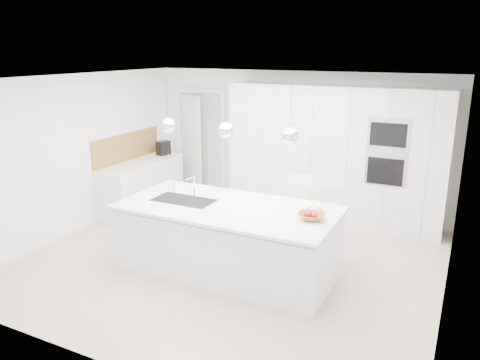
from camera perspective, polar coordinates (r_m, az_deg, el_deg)
The scene contains 27 objects.
floor at distance 6.66m, azimuth -1.17°, elevation -9.78°, with size 5.50×5.50×0.00m, color #C1AC98.
wall_back at distance 8.46m, azimuth 6.69°, elevation 4.60°, with size 5.50×5.50×0.00m, color white.
wall_left at distance 7.86m, azimuth -19.31°, elevation 2.95°, with size 5.00×5.00×0.00m, color white.
ceiling at distance 6.02m, azimuth -1.30°, elevation 12.22°, with size 5.50×5.50×0.00m, color white.
tall_cabinets at distance 7.97m, azimuth 11.34°, elevation 2.97°, with size 3.60×0.60×2.30m, color white.
oven_stack at distance 7.45m, azimuth 17.46°, elevation 3.24°, with size 0.62×0.04×1.05m, color #A5A5A8, non-canonical shape.
doorway_frame at distance 9.31m, azimuth -4.79°, elevation 4.26°, with size 1.11×0.08×2.13m, color white, non-canonical shape.
hallway_door at distance 9.40m, azimuth -6.26°, elevation 4.21°, with size 0.82×0.04×2.00m, color white.
radiator at distance 9.18m, azimuth -3.09°, elevation 3.01°, with size 0.32×0.04×1.40m, color white, non-canonical shape.
left_base_cabinets at distance 8.72m, azimuth -11.85°, elevation -0.85°, with size 0.60×1.80×0.86m, color white.
left_worktop at distance 8.60m, azimuth -12.02°, elevation 2.03°, with size 0.62×1.82×0.04m, color white.
oak_backsplash at distance 8.73m, azimuth -13.61°, elevation 3.94°, with size 0.02×1.80×0.50m, color olive.
island_base at distance 6.20m, azimuth -1.66°, elevation -7.44°, with size 2.80×1.20×0.86m, color white.
island_worktop at distance 6.08m, azimuth -1.47°, elevation -3.37°, with size 2.84×1.40×0.04m, color white.
island_sink at distance 6.37m, azimuth -6.86°, elevation -3.14°, with size 0.84×0.44×0.18m, color #3F3F42, non-canonical shape.
island_tap at distance 6.44m, azimuth -5.58°, elevation -0.75°, with size 0.02×0.02×0.30m, color white.
pendant_left at distance 6.22m, azimuth -8.74°, elevation 6.60°, with size 0.20×0.20×0.20m, color white.
pendant_mid at distance 5.78m, azimuth -1.78°, elevation 6.08°, with size 0.20×0.20×0.20m, color white.
pendant_right at distance 5.44m, azimuth 6.17°, elevation 5.37°, with size 0.20×0.20×0.20m, color white.
fruit_bowl at distance 5.66m, azimuth 8.70°, elevation -4.39°, with size 0.32×0.32×0.08m, color olive.
espresso_machine at distance 9.08m, azimuth -9.33°, elevation 3.87°, with size 0.16×0.25×0.27m, color black.
bar_stool_left at distance 6.62m, azimuth 6.76°, elevation -4.62°, with size 0.38×0.53×1.16m, color white, non-canonical shape.
bar_stool_right at distance 6.60m, azimuth 10.87°, elevation -5.34°, with size 0.35×0.48×1.06m, color white, non-canonical shape.
apple_a at distance 5.63m, azimuth 8.48°, elevation -4.18°, with size 0.08×0.08×0.08m, color red.
apple_b at distance 5.63m, azimuth 8.16°, elevation -4.20°, with size 0.07×0.07×0.07m, color red.
apple_c at distance 5.61m, azimuth 9.07°, elevation -4.30°, with size 0.07×0.07×0.07m, color red.
banana_bunch at distance 5.66m, azimuth 8.98°, elevation -3.63°, with size 0.21×0.21×0.03m, color yellow.
Camera 1 is at (2.80, -5.32, 2.87)m, focal length 35.00 mm.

